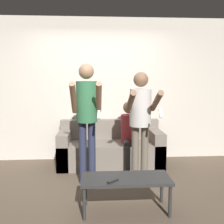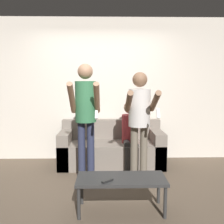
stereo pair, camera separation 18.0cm
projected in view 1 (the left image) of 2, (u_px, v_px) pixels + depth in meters
ground_plane at (100, 190)px, 3.68m from camera, size 14.00×14.00×0.00m
wall_back at (98, 90)px, 5.03m from camera, size 6.40×0.06×2.70m
couch at (110, 149)px, 4.77m from camera, size 1.85×0.76×0.79m
person_standing_left at (87, 110)px, 3.81m from camera, size 0.42×0.63×1.77m
person_standing_right at (141, 115)px, 3.86m from camera, size 0.44×0.69×1.66m
person_seated at (129, 131)px, 4.60m from camera, size 0.29×0.52×1.17m
coffee_table at (126, 181)px, 3.07m from camera, size 1.04×0.45×0.41m
remote_on_table at (113, 181)px, 2.93m from camera, size 0.14×0.13×0.02m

